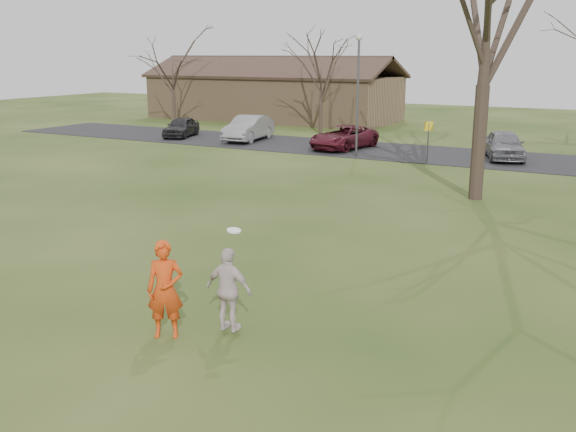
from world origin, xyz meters
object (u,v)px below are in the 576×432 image
(player_defender, at_px, (165,289))
(catching_play, at_px, (229,290))
(car_0, at_px, (181,127))
(car_4, at_px, (504,145))
(lamp_post, at_px, (358,80))
(building, at_px, (273,95))
(car_1, at_px, (249,128))
(car_2, at_px, (344,137))
(big_tree, at_px, (489,4))

(player_defender, bearing_deg, catching_play, 1.12)
(car_0, bearing_deg, car_4, -15.80)
(car_0, xyz_separation_m, lamp_post, (13.12, -2.02, 3.29))
(car_0, height_order, catching_play, catching_play)
(building, bearing_deg, car_4, -31.42)
(car_0, distance_m, catching_play, 31.25)
(player_defender, bearing_deg, car_1, 88.48)
(car_2, distance_m, lamp_post, 4.24)
(lamp_post, bearing_deg, car_1, 162.99)
(big_tree, bearing_deg, car_1, 148.37)
(car_0, xyz_separation_m, big_tree, (21.12, -9.52, 6.32))
(lamp_post, bearing_deg, big_tree, -43.15)
(car_0, relative_size, lamp_post, 0.60)
(car_1, distance_m, lamp_post, 9.24)
(car_1, relative_size, big_tree, 0.33)
(car_4, distance_m, building, 24.71)
(car_1, xyz_separation_m, car_4, (15.36, 0.09, -0.04))
(player_defender, relative_size, building, 0.09)
(player_defender, distance_m, building, 43.04)
(car_4, bearing_deg, lamp_post, -178.34)
(car_4, distance_m, big_tree, 11.93)
(player_defender, relative_size, catching_play, 0.94)
(car_1, bearing_deg, big_tree, -39.18)
(lamp_post, bearing_deg, catching_play, -73.15)
(car_2, bearing_deg, catching_play, -61.68)
(player_defender, xyz_separation_m, car_4, (1.39, 25.40, -0.18))
(car_1, relative_size, building, 0.23)
(catching_play, xyz_separation_m, building, (-20.70, 37.63, 1.01))
(building, bearing_deg, car_1, -66.27)
(car_0, height_order, car_2, car_2)
(player_defender, bearing_deg, car_2, 76.02)
(car_0, distance_m, building, 13.57)
(car_1, xyz_separation_m, building, (-5.70, 12.96, 1.12))
(car_1, xyz_separation_m, lamp_post, (8.30, -2.54, 3.16))
(lamp_post, bearing_deg, car_4, 20.45)
(car_1, relative_size, catching_play, 2.30)
(car_4, relative_size, big_tree, 0.31)
(car_2, height_order, catching_play, catching_play)
(car_1, distance_m, big_tree, 20.12)
(car_4, relative_size, catching_play, 2.12)
(lamp_post, bearing_deg, player_defender, -76.01)
(car_2, bearing_deg, building, 141.88)
(car_1, height_order, car_2, car_1)
(car_4, bearing_deg, big_tree, -103.50)
(car_0, distance_m, lamp_post, 13.68)
(building, bearing_deg, car_0, -86.28)
(player_defender, height_order, lamp_post, lamp_post)
(car_1, height_order, car_4, car_1)
(car_1, xyz_separation_m, catching_play, (15.01, -24.67, 0.12))
(car_2, xyz_separation_m, building, (-12.33, 13.40, 1.24))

